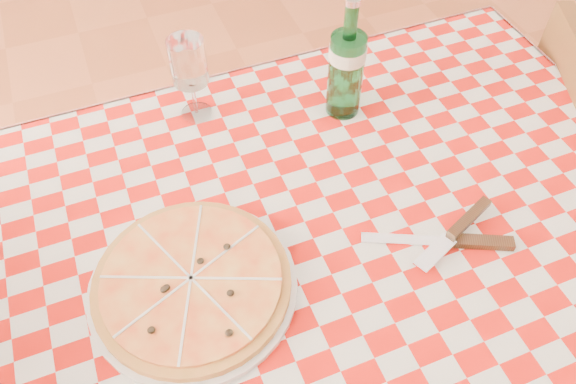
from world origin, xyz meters
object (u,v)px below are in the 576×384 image
at_px(chair_near, 570,180).
at_px(water_bottle, 347,59).
at_px(wine_glass, 191,80).
at_px(dining_table, 311,270).
at_px(pizza_plate, 192,282).

distance_m(chair_near, water_bottle, 0.70).
xyz_separation_m(water_bottle, wine_glass, (-0.27, 0.09, -0.04)).
distance_m(dining_table, water_bottle, 0.38).
bearing_deg(water_bottle, pizza_plate, -143.71).
relative_size(dining_table, chair_near, 1.42).
xyz_separation_m(chair_near, pizza_plate, (-0.93, -0.11, 0.30)).
height_order(dining_table, chair_near, chair_near).
bearing_deg(chair_near, water_bottle, -173.76).
xyz_separation_m(dining_table, pizza_plate, (-0.20, -0.02, 0.12)).
relative_size(water_bottle, wine_glass, 1.44).
relative_size(chair_near, water_bottle, 3.47).
bearing_deg(wine_glass, chair_near, -17.48).
distance_m(dining_table, pizza_plate, 0.24).
relative_size(pizza_plate, wine_glass, 1.86).
bearing_deg(dining_table, wine_glass, 104.98).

